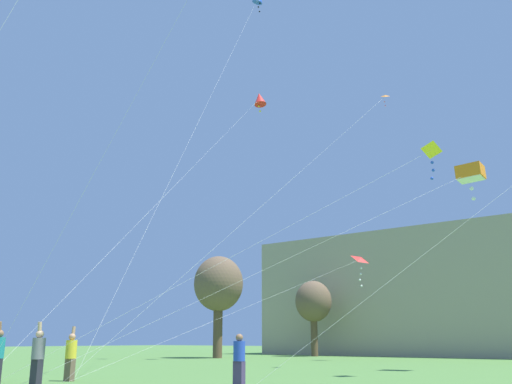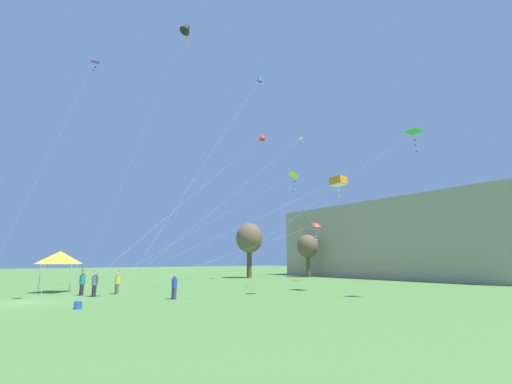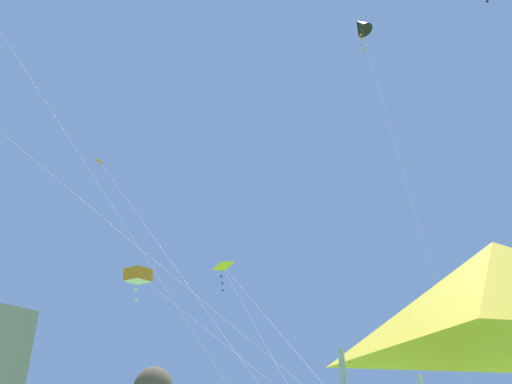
# 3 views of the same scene
# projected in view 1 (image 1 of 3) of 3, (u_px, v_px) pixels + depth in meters

# --- Properties ---
(distant_building) EXTENTS (37.10, 9.26, 11.56)m
(distant_building) POSITION_uv_depth(u_px,v_px,m) (449.00, 292.00, 53.30)
(distant_building) COLOR tan
(distant_building) RESTS_ON ground
(tree_far_centre) EXTENTS (3.41, 3.41, 6.88)m
(tree_far_centre) POSITION_uv_depth(u_px,v_px,m) (313.00, 302.00, 53.46)
(tree_far_centre) COLOR brown
(tree_far_centre) RESTS_ON ground
(tree_far_left) EXTENTS (4.20, 4.20, 8.48)m
(tree_far_left) POSITION_uv_depth(u_px,v_px,m) (219.00, 285.00, 48.73)
(tree_far_left) COLOR brown
(tree_far_left) RESTS_ON ground
(person_blue_shirt) EXTENTS (0.39, 0.39, 1.67)m
(person_blue_shirt) POSITION_uv_depth(u_px,v_px,m) (239.00, 358.00, 18.92)
(person_blue_shirt) COLOR #473860
(person_blue_shirt) RESTS_ON ground
(person_yellow_shirt) EXTENTS (0.40, 0.40, 1.96)m
(person_yellow_shirt) POSITION_uv_depth(u_px,v_px,m) (71.00, 354.00, 21.10)
(person_yellow_shirt) COLOR brown
(person_yellow_shirt) RESTS_ON ground
(person_grey_shirt) EXTENTS (0.42, 0.42, 2.06)m
(person_grey_shirt) POSITION_uv_depth(u_px,v_px,m) (38.00, 354.00, 19.02)
(person_grey_shirt) COLOR #282833
(person_grey_shirt) RESTS_ON ground
(kite_yellow_delta_3) EXTENTS (11.77, 13.22, 9.80)m
(kite_yellow_delta_3) POSITION_uv_depth(u_px,v_px,m) (429.00, 152.00, 24.73)
(kite_yellow_delta_3) COLOR silver
(kite_yellow_delta_3) RESTS_ON ground
(kite_orange_delta_4) EXTENTS (6.00, 16.27, 15.27)m
(kite_orange_delta_4) POSITION_uv_depth(u_px,v_px,m) (378.00, 103.00, 32.36)
(kite_orange_delta_4) COLOR silver
(kite_orange_delta_4) RESTS_ON ground
(kite_red_diamond_5) EXTENTS (7.55, 24.72, 21.26)m
(kite_red_diamond_5) POSITION_uv_depth(u_px,v_px,m) (260.00, 99.00, 46.63)
(kite_red_diamond_5) COLOR silver
(kite_red_diamond_5) RESTS_ON ground
(kite_orange_box_6) EXTENTS (10.41, 18.79, 10.22)m
(kite_orange_box_6) POSITION_uv_depth(u_px,v_px,m) (470.00, 173.00, 29.32)
(kite_orange_box_6) COLOR silver
(kite_orange_box_6) RESTS_ON ground
(kite_red_delta_7) EXTENTS (2.01, 26.00, 7.82)m
(kite_red_delta_7) POSITION_uv_depth(u_px,v_px,m) (359.00, 261.00, 42.51)
(kite_red_delta_7) COLOR silver
(kite_red_delta_7) RESTS_ON ground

